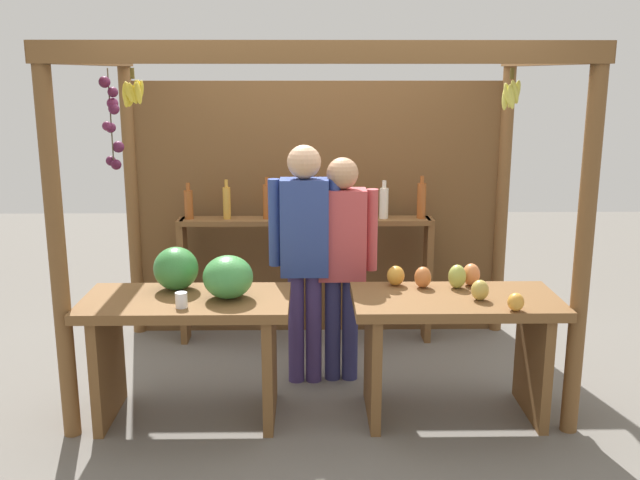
{
  "coord_description": "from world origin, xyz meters",
  "views": [
    {
      "loc": [
        -0.07,
        -4.78,
        2.11
      ],
      "look_at": [
        0.0,
        -0.17,
        1.02
      ],
      "focal_mm": 40.0,
      "sensor_mm": 36.0,
      "label": 1
    }
  ],
  "objects": [
    {
      "name": "vendor_woman",
      "position": [
        0.15,
        -0.1,
        0.93
      ],
      "size": [
        0.48,
        0.21,
        1.56
      ],
      "rotation": [
        0.0,
        0.0,
        0.1
      ],
      "color": "navy",
      "rests_on": "ground"
    },
    {
      "name": "bottle_shelf_unit",
      "position": [
        -0.09,
        0.65,
        0.8
      ],
      "size": [
        1.99,
        0.22,
        1.33
      ],
      "color": "brown",
      "rests_on": "ground"
    },
    {
      "name": "ground_plane",
      "position": [
        0.0,
        0.0,
        0.0
      ],
      "size": [
        12.0,
        12.0,
        0.0
      ],
      "primitive_type": "plane",
      "color": "slate",
      "rests_on": "ground"
    },
    {
      "name": "fruit_counter_right",
      "position": [
        0.82,
        -0.64,
        0.58
      ],
      "size": [
        1.25,
        0.65,
        0.93
      ],
      "color": "brown",
      "rests_on": "ground"
    },
    {
      "name": "vendor_man",
      "position": [
        -0.1,
        -0.13,
        0.99
      ],
      "size": [
        0.48,
        0.22,
        1.65
      ],
      "rotation": [
        0.0,
        0.0,
        -0.02
      ],
      "color": "#493879",
      "rests_on": "ground"
    },
    {
      "name": "fruit_counter_left",
      "position": [
        -0.79,
        -0.63,
        0.66
      ],
      "size": [
        1.25,
        0.69,
        1.05
      ],
      "color": "brown",
      "rests_on": "ground"
    },
    {
      "name": "market_stall",
      "position": [
        -0.01,
        0.4,
        1.32
      ],
      "size": [
        3.1,
        1.85,
        2.27
      ],
      "color": "brown",
      "rests_on": "ground"
    }
  ]
}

